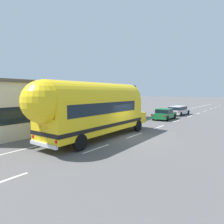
{
  "coord_description": "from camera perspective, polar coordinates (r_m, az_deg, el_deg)",
  "views": [
    {
      "loc": [
        7.67,
        -12.32,
        3.4
      ],
      "look_at": [
        -1.77,
        0.27,
        1.82
      ],
      "focal_mm": 31.19,
      "sensor_mm": 36.0,
      "label": 1
    }
  ],
  "objects": [
    {
      "name": "car_second",
      "position": [
        31.13,
        18.88,
        0.61
      ],
      "size": [
        2.11,
        4.76,
        1.37
      ],
      "color": "silver",
      "rests_on": "ground"
    },
    {
      "name": "roadside_building",
      "position": [
        24.42,
        -18.54,
        2.55
      ],
      "size": [
        13.54,
        18.81,
        4.34
      ],
      "color": "beige",
      "rests_on": "ground"
    },
    {
      "name": "ground_plane",
      "position": [
        14.91,
        4.87,
        -7.49
      ],
      "size": [
        300.0,
        300.0,
        0.0
      ],
      "primitive_type": "plane",
      "color": "#565454"
    },
    {
      "name": "car_lead",
      "position": [
        25.62,
        15.1,
        -0.46
      ],
      "size": [
        2.07,
        4.35,
        1.37
      ],
      "color": "#196633",
      "rests_on": "ground"
    },
    {
      "name": "painted_bus",
      "position": [
        13.99,
        -5.36,
        1.19
      ],
      "size": [
        2.75,
        11.62,
        4.12
      ],
      "color": "yellow",
      "rests_on": "ground"
    },
    {
      "name": "lane_markings",
      "position": [
        27.13,
        14.7,
        -1.66
      ],
      "size": [
        3.58,
        80.0,
        0.01
      ],
      "color": "silver",
      "rests_on": "ground"
    }
  ]
}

